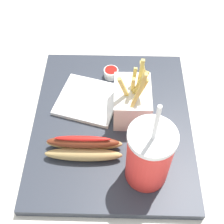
{
  "coord_description": "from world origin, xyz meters",
  "views": [
    {
      "loc": [
        0.4,
        0.01,
        0.58
      ],
      "look_at": [
        0.0,
        0.0,
        0.05
      ],
      "focal_mm": 49.22,
      "sensor_mm": 36.0,
      "label": 1
    }
  ],
  "objects_px": {
    "soda_cup": "(149,156)",
    "fries_basket": "(132,101)",
    "napkin_stack": "(88,100)",
    "hot_dog_1": "(84,147)",
    "ketchup_cup_1": "(134,80)",
    "ketchup_cup_2": "(111,73)"
  },
  "relations": [
    {
      "from": "hot_dog_1",
      "to": "ketchup_cup_2",
      "type": "bearing_deg",
      "value": 167.35
    },
    {
      "from": "ketchup_cup_1",
      "to": "ketchup_cup_2",
      "type": "xyz_separation_m",
      "value": [
        -0.03,
        -0.06,
        0.0
      ]
    },
    {
      "from": "napkin_stack",
      "to": "ketchup_cup_1",
      "type": "bearing_deg",
      "value": 117.95
    },
    {
      "from": "hot_dog_1",
      "to": "ketchup_cup_1",
      "type": "distance_m",
      "value": 0.22
    },
    {
      "from": "fries_basket",
      "to": "napkin_stack",
      "type": "height_order",
      "value": "fries_basket"
    },
    {
      "from": "soda_cup",
      "to": "fries_basket",
      "type": "xyz_separation_m",
      "value": [
        -0.15,
        -0.03,
        -0.03
      ]
    },
    {
      "from": "fries_basket",
      "to": "ketchup_cup_2",
      "type": "height_order",
      "value": "fries_basket"
    },
    {
      "from": "fries_basket",
      "to": "ketchup_cup_1",
      "type": "bearing_deg",
      "value": 175.33
    },
    {
      "from": "hot_dog_1",
      "to": "napkin_stack",
      "type": "bearing_deg",
      "value": -179.18
    },
    {
      "from": "soda_cup",
      "to": "ketchup_cup_2",
      "type": "height_order",
      "value": "soda_cup"
    },
    {
      "from": "hot_dog_1",
      "to": "soda_cup",
      "type": "bearing_deg",
      "value": 70.35
    },
    {
      "from": "ketchup_cup_1",
      "to": "ketchup_cup_2",
      "type": "relative_size",
      "value": 1.08
    },
    {
      "from": "fries_basket",
      "to": "hot_dog_1",
      "type": "bearing_deg",
      "value": -42.23
    },
    {
      "from": "hot_dog_1",
      "to": "napkin_stack",
      "type": "height_order",
      "value": "hot_dog_1"
    },
    {
      "from": "napkin_stack",
      "to": "fries_basket",
      "type": "bearing_deg",
      "value": 73.52
    },
    {
      "from": "soda_cup",
      "to": "hot_dog_1",
      "type": "distance_m",
      "value": 0.14
    },
    {
      "from": "soda_cup",
      "to": "fries_basket",
      "type": "height_order",
      "value": "soda_cup"
    },
    {
      "from": "ketchup_cup_2",
      "to": "fries_basket",
      "type": "bearing_deg",
      "value": 23.65
    },
    {
      "from": "fries_basket",
      "to": "ketchup_cup_1",
      "type": "distance_m",
      "value": 0.09
    },
    {
      "from": "napkin_stack",
      "to": "hot_dog_1",
      "type": "bearing_deg",
      "value": 0.82
    },
    {
      "from": "ketchup_cup_1",
      "to": "hot_dog_1",
      "type": "bearing_deg",
      "value": -28.39
    },
    {
      "from": "hot_dog_1",
      "to": "ketchup_cup_2",
      "type": "distance_m",
      "value": 0.23
    }
  ]
}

